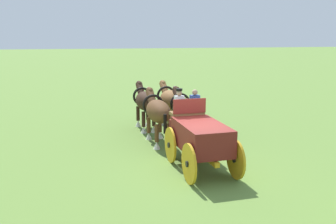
# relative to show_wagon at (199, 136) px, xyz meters

# --- Properties ---
(ground_plane) EXTENTS (220.00, 220.00, 0.00)m
(ground_plane) POSITION_rel_show_wagon_xyz_m (-0.18, -0.01, -1.19)
(ground_plane) COLOR olive
(show_wagon) EXTENTS (5.74, 1.96, 2.70)m
(show_wagon) POSITION_rel_show_wagon_xyz_m (0.00, 0.00, 0.00)
(show_wagon) COLOR maroon
(show_wagon) RESTS_ON ground
(draft_horse_rear_near) EXTENTS (3.21, 1.11, 2.27)m
(draft_horse_rear_near) POSITION_rel_show_wagon_xyz_m (3.45, 0.88, 0.21)
(draft_horse_rear_near) COLOR brown
(draft_horse_rear_near) RESTS_ON ground
(draft_horse_rear_off) EXTENTS (3.18, 1.10, 2.27)m
(draft_horse_rear_off) POSITION_rel_show_wagon_xyz_m (3.54, -0.42, 0.21)
(draft_horse_rear_off) COLOR #331E14
(draft_horse_rear_off) RESTS_ON ground
(draft_horse_lead_near) EXTENTS (3.02, 1.07, 2.26)m
(draft_horse_lead_near) POSITION_rel_show_wagon_xyz_m (6.05, 1.05, 0.20)
(draft_horse_lead_near) COLOR #331E14
(draft_horse_lead_near) RESTS_ON ground
(draft_horse_lead_off) EXTENTS (2.98, 1.12, 2.26)m
(draft_horse_lead_off) POSITION_rel_show_wagon_xyz_m (6.13, -0.25, 0.20)
(draft_horse_lead_off) COLOR brown
(draft_horse_lead_off) RESTS_ON ground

